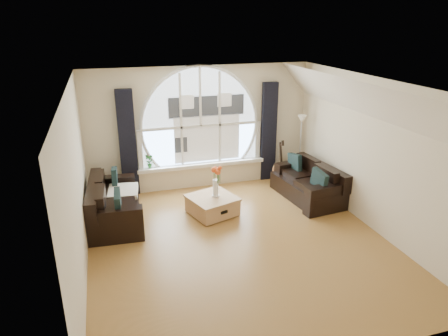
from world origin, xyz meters
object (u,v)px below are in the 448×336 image
sofa_left (115,202)px  sofa_right (308,181)px  coffee_chest (212,204)px  guitar (280,161)px  vase_flowers (216,178)px  floor_lamp (300,149)px  potted_plant (149,161)px

sofa_left → sofa_right: size_ratio=1.06×
coffee_chest → guitar: (1.91, 1.12, 0.33)m
sofa_right → guitar: (-0.22, 0.97, 0.13)m
sofa_right → vase_flowers: bearing=176.9°
sofa_right → guitar: size_ratio=1.59×
sofa_right → floor_lamp: (0.24, 0.90, 0.40)m
sofa_left → floor_lamp: size_ratio=1.12×
coffee_chest → vase_flowers: (0.07, 0.01, 0.55)m
sofa_left → guitar: bearing=16.8°
vase_flowers → guitar: (1.84, 1.11, -0.23)m
vase_flowers → floor_lamp: size_ratio=0.44×
sofa_left → guitar: (3.75, 0.88, 0.13)m
sofa_left → floor_lamp: 4.30m
vase_flowers → floor_lamp: 2.52m
sofa_right → floor_lamp: bearing=68.1°
guitar → floor_lamp: bearing=-15.4°
vase_flowers → guitar: bearing=31.1°
floor_lamp → guitar: (-0.46, 0.07, -0.27)m
guitar → coffee_chest: bearing=-156.1°
guitar → sofa_right: bearing=-83.5°
sofa_right → vase_flowers: size_ratio=2.41×
coffee_chest → vase_flowers: 0.56m
coffee_chest → guitar: size_ratio=0.79×
floor_lamp → potted_plant: 3.42m
guitar → potted_plant: (-2.94, 0.36, 0.19)m
potted_plant → vase_flowers: bearing=-53.3°
sofa_right → vase_flowers: 2.10m
coffee_chest → sofa_left: bearing=154.5°
guitar → potted_plant: bearing=166.8°
sofa_left → coffee_chest: size_ratio=2.15×
coffee_chest → potted_plant: bearing=106.6°
coffee_chest → floor_lamp: 2.66m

